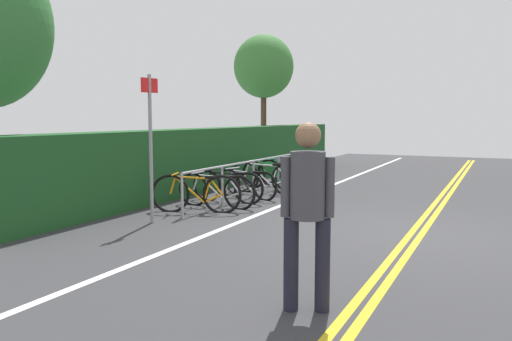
% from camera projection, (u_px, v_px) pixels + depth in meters
% --- Properties ---
extents(ground_plane, '(32.90, 11.42, 0.05)m').
position_uv_depth(ground_plane, '(416.00, 235.00, 7.84)').
color(ground_plane, '#353538').
extents(centre_line_yellow_inner, '(29.61, 0.10, 0.00)m').
position_uv_depth(centre_line_yellow_inner, '(422.00, 234.00, 7.81)').
color(centre_line_yellow_inner, gold).
rests_on(centre_line_yellow_inner, ground_plane).
extents(centre_line_yellow_outer, '(29.61, 0.10, 0.00)m').
position_uv_depth(centre_line_yellow_outer, '(411.00, 233.00, 7.88)').
color(centre_line_yellow_outer, gold).
rests_on(centre_line_yellow_outer, ground_plane).
extents(bike_lane_stripe_white, '(29.61, 0.12, 0.00)m').
position_uv_depth(bike_lane_stripe_white, '(250.00, 218.00, 9.09)').
color(bike_lane_stripe_white, white).
rests_on(bike_lane_stripe_white, ground_plane).
extents(bike_rack, '(5.81, 0.05, 0.82)m').
position_uv_depth(bike_rack, '(253.00, 169.00, 11.60)').
color(bike_rack, '#9EA0A5').
rests_on(bike_rack, ground_plane).
extents(bicycle_0, '(0.68, 1.65, 0.77)m').
position_uv_depth(bicycle_0, '(196.00, 193.00, 9.57)').
color(bicycle_0, black).
rests_on(bicycle_0, ground_plane).
extents(bicycle_1, '(0.46, 1.75, 0.72)m').
position_uv_depth(bicycle_1, '(216.00, 191.00, 10.10)').
color(bicycle_1, black).
rests_on(bicycle_1, ground_plane).
extents(bicycle_2, '(0.46, 1.70, 0.72)m').
position_uv_depth(bicycle_2, '(228.00, 186.00, 10.72)').
color(bicycle_2, black).
rests_on(bicycle_2, ground_plane).
extents(bicycle_3, '(0.54, 1.67, 0.68)m').
position_uv_depth(bicycle_3, '(247.00, 184.00, 11.28)').
color(bicycle_3, black).
rests_on(bicycle_3, ground_plane).
extents(bicycle_4, '(0.46, 1.84, 0.79)m').
position_uv_depth(bicycle_4, '(265.00, 178.00, 11.96)').
color(bicycle_4, black).
rests_on(bicycle_4, ground_plane).
extents(bicycle_5, '(0.54, 1.75, 0.75)m').
position_uv_depth(bicycle_5, '(270.00, 175.00, 12.63)').
color(bicycle_5, black).
rests_on(bicycle_5, ground_plane).
extents(bicycle_6, '(0.46, 1.69, 0.74)m').
position_uv_depth(bicycle_6, '(286.00, 173.00, 13.17)').
color(bicycle_6, black).
rests_on(bicycle_6, ground_plane).
extents(bicycle_7, '(0.46, 1.68, 0.73)m').
position_uv_depth(bicycle_7, '(288.00, 171.00, 13.77)').
color(bicycle_7, black).
rests_on(bicycle_7, ground_plane).
extents(pedestrian, '(0.32, 0.46, 1.75)m').
position_uv_depth(pedestrian, '(307.00, 203.00, 4.63)').
color(pedestrian, '#1E1E2D').
rests_on(pedestrian, ground_plane).
extents(sign_post_near, '(0.36, 0.08, 2.50)m').
position_uv_depth(sign_post_near, '(150.00, 135.00, 8.50)').
color(sign_post_near, gray).
rests_on(sign_post_near, ground_plane).
extents(hedge_backdrop, '(14.76, 0.80, 1.51)m').
position_uv_depth(hedge_backdrop, '(224.00, 156.00, 13.64)').
color(hedge_backdrop, '#1C4C21').
rests_on(hedge_backdrop, ground_plane).
extents(tree_mid, '(2.14, 2.14, 4.72)m').
position_uv_depth(tree_mid, '(264.00, 67.00, 18.21)').
color(tree_mid, '#473323').
rests_on(tree_mid, ground_plane).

